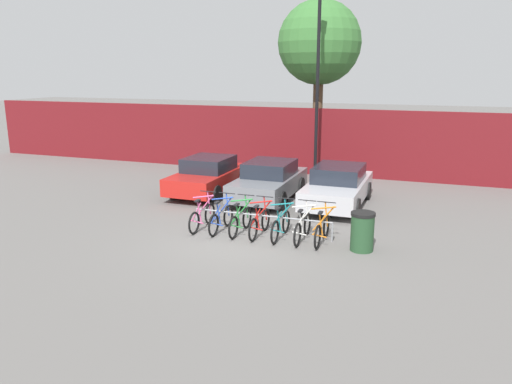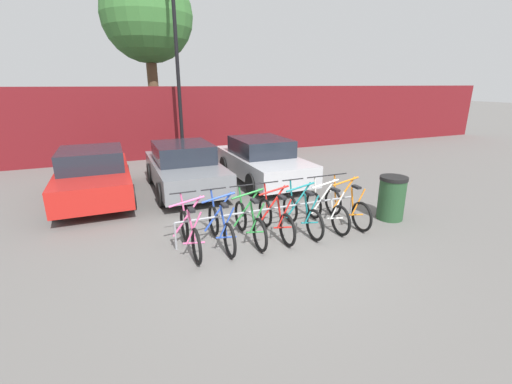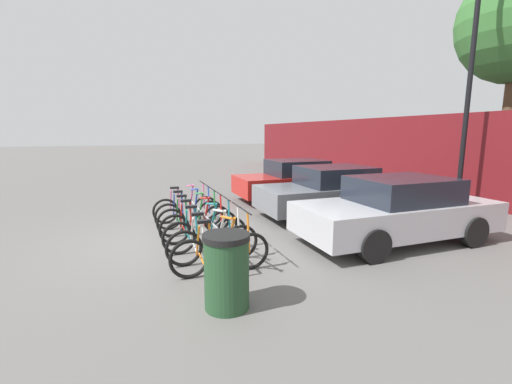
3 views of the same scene
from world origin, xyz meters
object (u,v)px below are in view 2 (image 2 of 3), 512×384
at_px(bicycle_green, 250,223).
at_px(car_red, 94,175).
at_px(bicycle_blue, 221,227).
at_px(car_grey, 184,167).
at_px(bike_rack, 273,211).
at_px(bicycle_red, 276,218).
at_px(bicycle_teal, 302,214).
at_px(bicycle_orange, 347,207).
at_px(lamp_post, 177,51).
at_px(trash_bin, 392,198).
at_px(car_silver, 262,160).
at_px(tree_behind_hoarding, 147,17).
at_px(bicycle_pink, 190,232).
at_px(bicycle_white, 326,210).

bearing_deg(bicycle_green, car_red, 124.38).
relative_size(bicycle_blue, car_grey, 0.41).
relative_size(bike_rack, bicycle_red, 2.43).
distance_m(bicycle_teal, bicycle_orange, 1.18).
height_order(lamp_post, trash_bin, lamp_post).
distance_m(bicycle_blue, bicycle_orange, 2.99).
xyz_separation_m(bike_rack, car_grey, (-1.07, 3.85, 0.20)).
xyz_separation_m(car_silver, lamp_post, (-1.77, 3.98, 3.54)).
distance_m(bike_rack, bicycle_red, 0.19).
bearing_deg(tree_behind_hoarding, bicycle_red, -84.94).
height_order(bicycle_green, tree_behind_hoarding, tree_behind_hoarding).
bearing_deg(tree_behind_hoarding, car_silver, -70.58).
bearing_deg(bicycle_green, bike_rack, 12.56).
xyz_separation_m(bicycle_orange, trash_bin, (1.10, -0.21, 0.14)).
bearing_deg(car_grey, bicycle_teal, -66.93).
height_order(lamp_post, tree_behind_hoarding, tree_behind_hoarding).
height_order(bicycle_pink, car_red, car_red).
bearing_deg(bicycle_blue, tree_behind_hoarding, 92.61).
xyz_separation_m(bicycle_green, bicycle_red, (0.59, 0.00, 0.00)).
bearing_deg(bicycle_white, bicycle_red, 176.69).
relative_size(car_grey, trash_bin, 4.01).
relative_size(bicycle_white, car_grey, 0.41).
bearing_deg(bicycle_teal, bicycle_green, 177.14).
relative_size(bicycle_pink, car_silver, 0.40).
distance_m(car_red, tree_behind_hoarding, 8.82).
xyz_separation_m(bike_rack, bicycle_orange, (1.80, -0.15, -0.11)).
height_order(bicycle_red, trash_bin, bicycle_red).
bearing_deg(bicycle_orange, bicycle_blue, -177.71).
distance_m(trash_bin, tree_behind_hoarding, 12.78).
distance_m(bike_rack, bicycle_teal, 0.66).
relative_size(bicycle_teal, car_grey, 0.41).
height_order(bicycle_teal, bicycle_orange, same).
bearing_deg(car_grey, bicycle_orange, -54.24).
distance_m(bicycle_green, lamp_post, 8.86).
distance_m(bicycle_orange, car_red, 6.71).
relative_size(bicycle_blue, bicycle_orange, 1.00).
height_order(bike_rack, lamp_post, lamp_post).
bearing_deg(lamp_post, trash_bin, -68.41).
distance_m(bicycle_pink, bicycle_blue, 0.61).
xyz_separation_m(bicycle_white, bicycle_orange, (0.55, 0.00, 0.00)).
height_order(bicycle_teal, lamp_post, lamp_post).
height_order(bicycle_red, tree_behind_hoarding, tree_behind_hoarding).
height_order(bicycle_red, bicycle_teal, same).
bearing_deg(car_silver, trash_bin, -70.72).
distance_m(bike_rack, bicycle_green, 0.61).
xyz_separation_m(bicycle_teal, trash_bin, (2.28, -0.21, 0.14)).
relative_size(car_silver, lamp_post, 0.56).
xyz_separation_m(bicycle_pink, bicycle_orange, (3.61, 0.00, 0.00)).
bearing_deg(car_silver, car_red, 179.39).
bearing_deg(bicycle_blue, bicycle_orange, 3.87).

